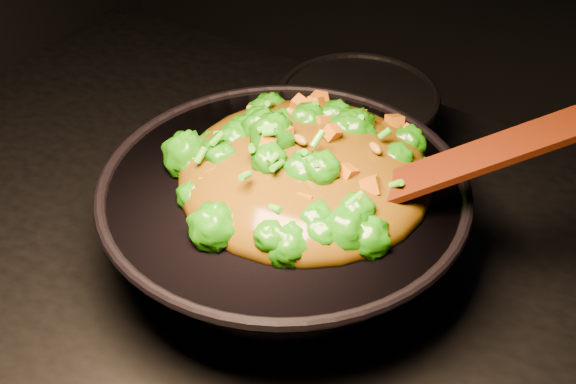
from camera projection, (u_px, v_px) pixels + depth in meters
The scene contains 4 objects.
wok at pixel (284, 225), 1.00m from camera, with size 0.43×0.43×0.12m, color black, non-canonical shape.
stir_fry at pixel (305, 145), 0.93m from camera, with size 0.31×0.31×0.11m, color #1D7008, non-canonical shape.
spatula at pixel (437, 172), 0.89m from camera, with size 0.33×0.05×0.01m, color #3C1609.
back_pot at pixel (356, 128), 1.16m from camera, with size 0.22×0.22×0.13m, color black.
Camera 1 is at (0.46, -0.63, 1.62)m, focal length 50.00 mm.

